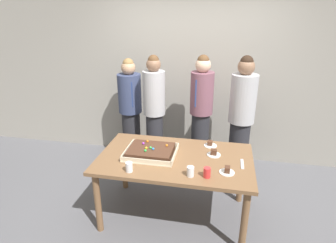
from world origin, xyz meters
TOP-DOWN VIEW (x-y plane):
  - ground_plane at (0.00, 0.00)m, footprint 12.00×12.00m
  - interior_back_panel at (0.00, 1.60)m, footprint 8.00×0.12m
  - party_table at (0.00, 0.00)m, footprint 1.66×0.99m
  - sheet_cake at (-0.27, 0.00)m, footprint 0.55×0.45m
  - plated_slice_near_left at (0.36, 0.35)m, footprint 0.15×0.15m
  - plated_slice_near_right at (0.56, -0.22)m, footprint 0.15×0.15m
  - plated_slice_far_left at (0.41, 0.12)m, footprint 0.15×0.15m
  - drink_cup_nearest at (0.37, -0.33)m, footprint 0.07×0.07m
  - drink_cup_middle at (0.21, -0.34)m, footprint 0.07×0.07m
  - drink_cup_far_end at (-0.39, -0.38)m, footprint 0.07×0.07m
  - cake_server_utensil at (0.71, -0.02)m, footprint 0.03×0.20m
  - person_serving_front at (-0.47, 0.98)m, footprint 0.30×0.30m
  - person_green_shirt_behind at (0.18, 1.07)m, footprint 0.32×0.32m
  - person_striped_tie_right at (0.72, 0.96)m, footprint 0.34×0.34m
  - person_left_edge_reaching at (-0.89, 1.18)m, footprint 0.34×0.34m

SIDE VIEW (x-z plane):
  - ground_plane at x=0.00m, z-range 0.00..0.00m
  - party_table at x=0.00m, z-range 0.29..1.05m
  - cake_server_utensil at x=0.71m, z-range 0.76..0.77m
  - plated_slice_near_left at x=0.36m, z-range 0.75..0.81m
  - plated_slice_near_right at x=0.56m, z-range 0.75..0.82m
  - plated_slice_far_left at x=0.41m, z-range 0.75..0.82m
  - sheet_cake at x=-0.27m, z-range 0.75..0.85m
  - drink_cup_nearest at x=0.37m, z-range 0.76..0.86m
  - drink_cup_middle at x=0.21m, z-range 0.76..0.86m
  - drink_cup_far_end at x=-0.39m, z-range 0.76..0.86m
  - person_left_edge_reaching at x=-0.89m, z-range 0.03..1.64m
  - person_serving_front at x=-0.47m, z-range 0.04..1.75m
  - person_green_shirt_behind at x=0.18m, z-range 0.04..1.76m
  - person_striped_tie_right at x=0.72m, z-range 0.04..1.77m
  - interior_back_panel at x=0.00m, z-range 0.00..3.00m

